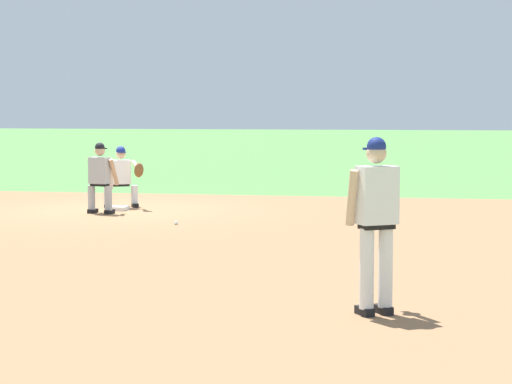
# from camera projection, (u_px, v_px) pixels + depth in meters

# --- Properties ---
(ground_plane) EXTENTS (160.00, 160.00, 0.00)m
(ground_plane) POSITION_uv_depth(u_px,v_px,m) (118.00, 211.00, 21.05)
(ground_plane) COLOR #518942
(infield_dirt_patch) EXTENTS (18.00, 18.00, 0.01)m
(infield_dirt_patch) POSITION_uv_depth(u_px,v_px,m) (203.00, 245.00, 15.71)
(infield_dirt_patch) COLOR #936B47
(infield_dirt_patch) RESTS_ON ground
(first_base_bag) EXTENTS (0.38, 0.38, 0.09)m
(first_base_bag) POSITION_uv_depth(u_px,v_px,m) (118.00, 208.00, 21.04)
(first_base_bag) COLOR white
(first_base_bag) RESTS_ON ground
(baseball) EXTENTS (0.07, 0.07, 0.07)m
(baseball) POSITION_uv_depth(u_px,v_px,m) (176.00, 223.00, 18.43)
(baseball) COLOR white
(baseball) RESTS_ON ground
(pitcher) EXTENTS (0.84, 0.57, 1.86)m
(pitcher) POSITION_uv_depth(u_px,v_px,m) (376.00, 214.00, 10.34)
(pitcher) COLOR black
(pitcher) RESTS_ON ground
(first_baseman) EXTENTS (0.82, 1.03, 1.34)m
(first_baseman) POSITION_uv_depth(u_px,v_px,m) (122.00, 174.00, 21.49)
(first_baseman) COLOR black
(first_baseman) RESTS_ON ground
(baserunner) EXTENTS (0.52, 0.65, 1.46)m
(baserunner) POSITION_uv_depth(u_px,v_px,m) (100.00, 175.00, 20.33)
(baserunner) COLOR black
(baserunner) RESTS_ON ground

